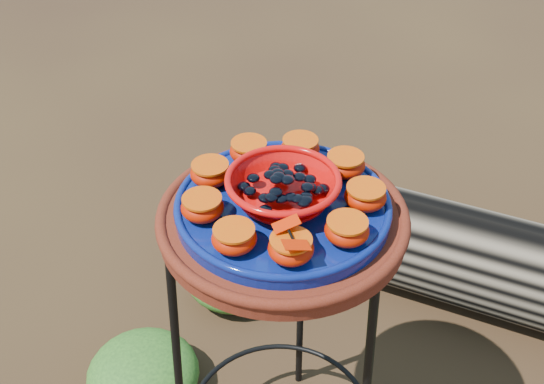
% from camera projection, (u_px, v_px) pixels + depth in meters
% --- Properties ---
extents(plant_stand, '(0.44, 0.44, 0.70)m').
position_uv_depth(plant_stand, '(281.00, 360.00, 1.37)').
color(plant_stand, black).
rests_on(plant_stand, ground).
extents(terracotta_saucer, '(0.42, 0.42, 0.03)m').
position_uv_depth(terracotta_saucer, '(283.00, 221.00, 1.14)').
color(terracotta_saucer, '#501707').
rests_on(terracotta_saucer, plant_stand).
extents(cobalt_plate, '(0.36, 0.36, 0.02)m').
position_uv_depth(cobalt_plate, '(283.00, 208.00, 1.13)').
color(cobalt_plate, '#011759').
rests_on(cobalt_plate, terracotta_saucer).
extents(red_bowl, '(0.18, 0.18, 0.05)m').
position_uv_depth(red_bowl, '(283.00, 190.00, 1.10)').
color(red_bowl, red).
rests_on(red_bowl, cobalt_plate).
extents(glass_gems, '(0.14, 0.14, 0.02)m').
position_uv_depth(glass_gems, '(283.00, 172.00, 1.08)').
color(glass_gems, black).
rests_on(glass_gems, red_bowl).
extents(orange_half_0, '(0.07, 0.07, 0.04)m').
position_uv_depth(orange_half_0, '(291.00, 248.00, 1.00)').
color(orange_half_0, '#A61000').
rests_on(orange_half_0, cobalt_plate).
extents(orange_half_1, '(0.07, 0.07, 0.04)m').
position_uv_depth(orange_half_1, '(347.00, 230.00, 1.04)').
color(orange_half_1, '#A61000').
rests_on(orange_half_1, cobalt_plate).
extents(orange_half_2, '(0.07, 0.07, 0.04)m').
position_uv_depth(orange_half_2, '(365.00, 197.00, 1.10)').
color(orange_half_2, '#A61000').
rests_on(orange_half_2, cobalt_plate).
extents(orange_half_3, '(0.07, 0.07, 0.04)m').
position_uv_depth(orange_half_3, '(345.00, 165.00, 1.17)').
color(orange_half_3, '#A61000').
rests_on(orange_half_3, cobalt_plate).
extents(orange_half_4, '(0.07, 0.07, 0.04)m').
position_uv_depth(orange_half_4, '(300.00, 148.00, 1.21)').
color(orange_half_4, '#A61000').
rests_on(orange_half_4, cobalt_plate).
extents(orange_half_5, '(0.07, 0.07, 0.04)m').
position_uv_depth(orange_half_5, '(249.00, 151.00, 1.20)').
color(orange_half_5, '#A61000').
rests_on(orange_half_5, cobalt_plate).
extents(orange_half_6, '(0.07, 0.07, 0.04)m').
position_uv_depth(orange_half_6, '(211.00, 173.00, 1.15)').
color(orange_half_6, '#A61000').
rests_on(orange_half_6, cobalt_plate).
extents(orange_half_7, '(0.07, 0.07, 0.04)m').
position_uv_depth(orange_half_7, '(202.00, 207.00, 1.08)').
color(orange_half_7, '#A61000').
rests_on(orange_half_7, cobalt_plate).
extents(orange_half_8, '(0.07, 0.07, 0.04)m').
position_uv_depth(orange_half_8, '(234.00, 238.00, 1.02)').
color(orange_half_8, '#A61000').
rests_on(orange_half_8, cobalt_plate).
extents(butterfly, '(0.10, 0.09, 0.02)m').
position_uv_depth(butterfly, '(291.00, 235.00, 0.99)').
color(butterfly, red).
rests_on(butterfly, orange_half_0).
extents(driftwood_log, '(1.56, 0.68, 0.28)m').
position_uv_depth(driftwood_log, '(469.00, 257.00, 1.91)').
color(driftwood_log, black).
rests_on(driftwood_log, ground).
extents(foliage_left, '(0.28, 0.28, 0.14)m').
position_uv_depth(foliage_left, '(143.00, 373.00, 1.69)').
color(foliage_left, '#1F4217').
rests_on(foliage_left, ground).
extents(foliage_back, '(0.28, 0.28, 0.14)m').
position_uv_depth(foliage_back, '(234.00, 273.00, 1.96)').
color(foliage_back, '#1F4217').
rests_on(foliage_back, ground).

